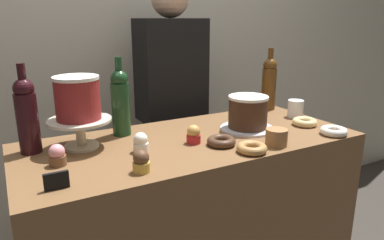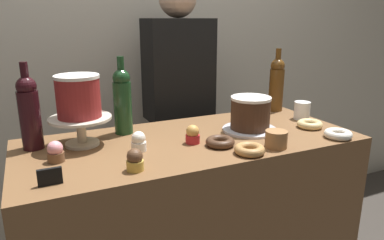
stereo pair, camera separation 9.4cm
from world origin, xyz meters
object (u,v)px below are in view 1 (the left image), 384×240
Objects in this scene: coffee_cup_ceramic at (295,109)px; wine_bottle_dark_red at (27,114)px; white_layer_cake at (77,98)px; chocolate_round_cake at (248,112)px; price_sign_chalkboard at (56,181)px; donut_maple at (252,148)px; cookie_stack at (276,137)px; donut_sugar at (334,131)px; cupcake_caramel at (194,135)px; cupcake_vanilla at (141,143)px; wine_bottle_amber at (269,83)px; barista_figure at (172,120)px; donut_glazed at (305,122)px; cupcake_chocolate at (141,162)px; donut_chocolate at (221,141)px; wine_bottle_green at (120,101)px; cupcake_strawberry at (57,155)px; cake_stand_pedestal at (80,128)px.

wine_bottle_dark_red is at bearing 175.08° from coffee_cup_ceramic.
white_layer_cake is 0.71m from chocolate_round_cake.
price_sign_chalkboard is at bearing -84.40° from wine_bottle_dark_red.
donut_maple is (0.54, -0.35, -0.18)m from white_layer_cake.
white_layer_cake reaches higher than cookie_stack.
donut_sugar is 1.33× the size of cookie_stack.
cupcake_caramel is 1.00× the size of cupcake_vanilla.
price_sign_chalkboard is (-1.15, -0.44, -0.12)m from wine_bottle_amber.
barista_figure is (-0.07, 0.79, -0.12)m from cookie_stack.
chocolate_round_cake reaches higher than donut_glazed.
white_layer_cake is at bearing 153.07° from cookie_stack.
white_layer_cake is at bearing -12.74° from wine_bottle_dark_red.
donut_glazed is at bearing -3.13° from cupcake_vanilla.
donut_maple is (0.35, -0.20, -0.02)m from cupcake_vanilla.
cupcake_chocolate is 0.85m from donut_glazed.
cupcake_vanilla is 0.05× the size of barista_figure.
donut_chocolate is at bearing 115.49° from donut_maple.
donut_maple is (-0.48, -0.48, -0.13)m from wine_bottle_amber.
wine_bottle_green is 0.64m from cookie_stack.
price_sign_chalkboard is at bearing -163.81° from cupcake_caramel.
wine_bottle_dark_red is (-0.17, 0.04, -0.05)m from white_layer_cake.
donut_sugar is 0.89m from barista_figure.
cookie_stack is at bearing -1.84° from cupcake_chocolate.
donut_maple is 0.82m from barista_figure.
wine_bottle_dark_red is 0.42m from cupcake_vanilla.
wine_bottle_green and wine_bottle_amber have the same top height.
donut_glazed is at bearing -3.15° from cupcake_strawberry.
wine_bottle_dark_red is 0.37m from price_sign_chalkboard.
chocolate_round_cake is at bearing 164.35° from donut_glazed.
cake_stand_pedestal reaches higher than cupcake_chocolate.
cake_stand_pedestal is 0.54m from donut_chocolate.
cupcake_chocolate is at bearing -69.58° from cake_stand_pedestal.
cupcake_vanilla is at bearing -161.54° from wine_bottle_amber.
wine_bottle_green is at bearing 89.12° from cupcake_vanilla.
donut_chocolate is 0.07× the size of barista_figure.
wine_bottle_green reaches higher than cupcake_strawberry.
wine_bottle_green is 0.20× the size of barista_figure.
cookie_stack is at bearing -97.12° from chocolate_round_cake.
wine_bottle_dark_red is at bearing -151.47° from barista_figure.
price_sign_chalkboard is (-0.62, -0.08, 0.01)m from donut_chocolate.
cupcake_strawberry is at bearing 176.82° from cupcake_vanilla.
cake_stand_pedestal is 0.64m from donut_maple.
barista_figure is at bearing 99.39° from chocolate_round_cake.
cake_stand_pedestal is 0.72× the size of wine_bottle_green.
wine_bottle_dark_red is 0.36m from wine_bottle_green.
donut_chocolate is at bearing 166.15° from donut_sugar.
donut_maple is (0.64, -0.21, -0.02)m from cupcake_strawberry.
cupcake_caramel is 0.22m from cupcake_vanilla.
donut_glazed is at bearing -11.61° from wine_bottle_dark_red.
chocolate_round_cake is 0.80m from cupcake_strawberry.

